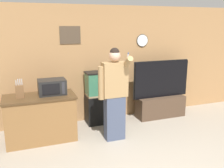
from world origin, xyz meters
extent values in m
cube|color=#A87A4C|center=(0.00, 2.79, 1.30)|extent=(10.00, 0.06, 2.60)
cube|color=#4C3D2D|center=(-0.81, 2.75, 1.96)|extent=(0.44, 0.02, 0.37)
cylinder|color=white|center=(0.90, 2.75, 1.81)|extent=(0.27, 0.03, 0.27)
cylinder|color=black|center=(0.90, 2.75, 1.81)|extent=(0.29, 0.01, 0.29)
cube|color=brown|center=(-1.57, 2.08, 0.43)|extent=(1.28, 0.64, 0.85)
cube|color=#48321C|center=(-1.57, 2.08, 0.87)|extent=(1.32, 0.68, 0.03)
cube|color=black|center=(-1.32, 2.11, 1.03)|extent=(0.51, 0.37, 0.29)
cube|color=black|center=(-1.36, 1.93, 1.03)|extent=(0.32, 0.01, 0.20)
cube|color=#2D2D33|center=(-1.14, 1.93, 1.03)|extent=(0.05, 0.01, 0.23)
cube|color=brown|center=(-1.91, 2.07, 1.00)|extent=(0.14, 0.10, 0.24)
cylinder|color=#B7B7BC|center=(-1.96, 2.07, 1.16)|extent=(0.02, 0.02, 0.07)
cylinder|color=#B7B7BC|center=(-1.92, 2.07, 1.17)|extent=(0.02, 0.02, 0.10)
cylinder|color=#B7B7BC|center=(-1.89, 2.07, 1.16)|extent=(0.02, 0.02, 0.07)
cylinder|color=#B7B7BC|center=(-1.86, 2.07, 1.16)|extent=(0.02, 0.02, 0.07)
cylinder|color=#B7B7BC|center=(-1.96, 2.11, 1.17)|extent=(0.02, 0.02, 0.09)
cylinder|color=#B7B7BC|center=(-1.92, 2.11, 1.18)|extent=(0.02, 0.02, 0.11)
cylinder|color=#B7B7BC|center=(-1.89, 2.11, 1.18)|extent=(0.02, 0.02, 0.10)
cylinder|color=#B7B7BC|center=(-1.86, 2.11, 1.18)|extent=(0.02, 0.02, 0.10)
cube|color=black|center=(-0.14, 2.51, 0.32)|extent=(0.83, 0.38, 0.64)
cube|color=#937F5B|center=(-0.14, 2.51, 0.66)|extent=(0.81, 0.37, 0.04)
cube|color=#387556|center=(-0.14, 2.51, 0.91)|extent=(0.80, 0.36, 0.52)
cube|color=black|center=(-0.14, 2.51, 1.17)|extent=(0.83, 0.38, 0.03)
cube|color=#4C3828|center=(1.23, 2.37, 0.25)|extent=(1.18, 0.40, 0.50)
cube|color=black|center=(1.23, 2.37, 0.93)|extent=(1.39, 0.05, 0.85)
cube|color=black|center=(1.23, 2.40, 0.93)|extent=(1.42, 0.01, 0.88)
cube|color=#424C66|center=(-0.23, 1.62, 0.43)|extent=(0.37, 0.21, 0.86)
cube|color=#A37F51|center=(-0.23, 1.62, 1.19)|extent=(0.47, 0.22, 0.65)
sphere|color=tan|center=(-0.23, 1.62, 1.63)|extent=(0.22, 0.22, 0.22)
sphere|color=black|center=(-0.23, 1.62, 1.69)|extent=(0.18, 0.18, 0.18)
cylinder|color=#A37F51|center=(-0.49, 1.62, 1.14)|extent=(0.12, 0.12, 0.62)
cylinder|color=#A37F51|center=(-0.05, 1.48, 1.52)|extent=(0.11, 0.34, 0.28)
cylinder|color=white|center=(-0.05, 1.46, 1.62)|extent=(0.02, 0.06, 0.11)
cylinder|color=#2856B2|center=(-0.05, 1.44, 1.68)|extent=(0.02, 0.03, 0.05)
camera|label=1|loc=(-1.84, -2.60, 2.20)|focal=40.00mm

